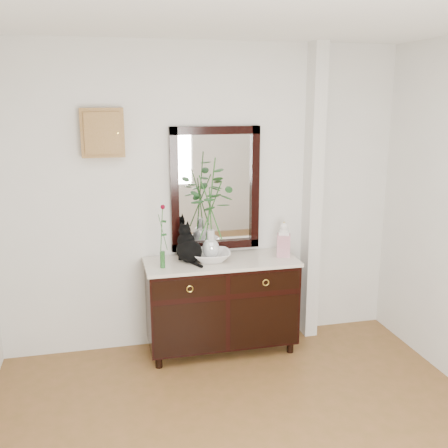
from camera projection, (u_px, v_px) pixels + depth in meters
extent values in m
cube|color=silver|center=(204.00, 199.00, 4.65)|extent=(3.60, 0.04, 2.70)
cube|color=silver|center=(313.00, 196.00, 4.80)|extent=(0.12, 0.20, 2.70)
cube|color=black|center=(221.00, 302.00, 4.65)|extent=(1.30, 0.50, 0.82)
cube|color=silver|center=(221.00, 262.00, 4.56)|extent=(1.33, 0.52, 0.03)
cube|color=black|center=(215.00, 189.00, 4.64)|extent=(0.80, 0.06, 1.10)
cube|color=white|center=(215.00, 189.00, 4.66)|extent=(0.66, 0.01, 0.96)
cube|color=brown|center=(102.00, 133.00, 4.28)|extent=(0.35, 0.10, 0.40)
imported|color=white|center=(211.00, 256.00, 4.54)|extent=(0.38, 0.38, 0.08)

